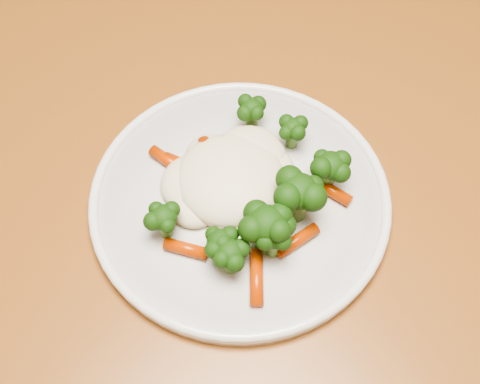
% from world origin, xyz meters
% --- Properties ---
extents(dining_table, '(1.50, 1.22, 0.75)m').
position_xyz_m(dining_table, '(-0.27, -0.12, 0.66)').
color(dining_table, '#955622').
rests_on(dining_table, ground).
extents(plate, '(0.29, 0.29, 0.01)m').
position_xyz_m(plate, '(-0.28, -0.12, 0.76)').
color(plate, white).
rests_on(plate, dining_table).
extents(meal, '(0.20, 0.20, 0.05)m').
position_xyz_m(meal, '(-0.28, -0.13, 0.78)').
color(meal, beige).
rests_on(meal, plate).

